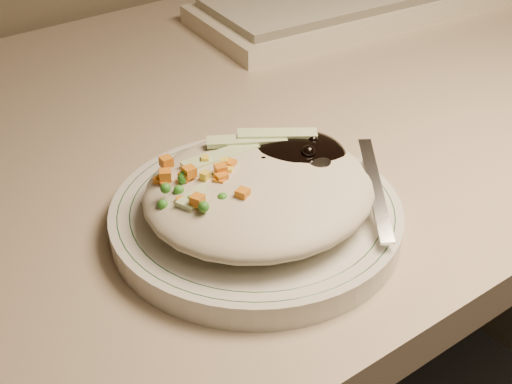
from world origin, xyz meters
TOP-DOWN VIEW (x-y plane):
  - desk at (0.00, 1.38)m, footprint 1.40×0.70m
  - plate at (-0.09, 1.20)m, footprint 0.24×0.24m
  - plate_rim at (-0.09, 1.20)m, footprint 0.23×0.23m
  - meal at (-0.09, 1.20)m, footprint 0.21×0.19m

SIDE VIEW (x-z plane):
  - desk at x=0.00m, z-range 0.17..0.91m
  - plate at x=-0.09m, z-range 0.74..0.76m
  - plate_rim at x=-0.09m, z-range 0.76..0.76m
  - meal at x=-0.09m, z-range 0.76..0.81m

